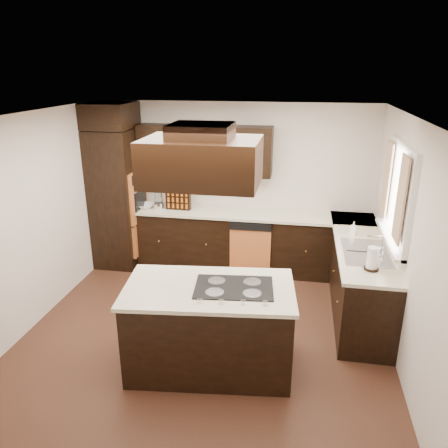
{
  "coord_description": "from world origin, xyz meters",
  "views": [
    {
      "loc": [
        0.99,
        -4.37,
        2.97
      ],
      "look_at": [
        0.1,
        0.6,
        1.15
      ],
      "focal_mm": 35.0,
      "sensor_mm": 36.0,
      "label": 1
    }
  ],
  "objects_px": {
    "spice_rack": "(178,199)",
    "range_hood": "(202,162)",
    "island": "(210,329)",
    "oven_column": "(117,198)"
  },
  "relations": [
    {
      "from": "spice_rack",
      "to": "range_hood",
      "type": "bearing_deg",
      "value": -66.59
    },
    {
      "from": "island",
      "to": "spice_rack",
      "type": "xyz_separation_m",
      "value": [
        -0.98,
        2.38,
        0.64
      ]
    },
    {
      "from": "island",
      "to": "spice_rack",
      "type": "relative_size",
      "value": 4.3
    },
    {
      "from": "range_hood",
      "to": "spice_rack",
      "type": "bearing_deg",
      "value": 111.54
    },
    {
      "from": "oven_column",
      "to": "island",
      "type": "relative_size",
      "value": 1.31
    },
    {
      "from": "island",
      "to": "range_hood",
      "type": "distance_m",
      "value": 1.72
    },
    {
      "from": "oven_column",
      "to": "island",
      "type": "xyz_separation_m",
      "value": [
        1.94,
        -2.32,
        -0.62
      ]
    },
    {
      "from": "island",
      "to": "oven_column",
      "type": "bearing_deg",
      "value": 123.6
    },
    {
      "from": "range_hood",
      "to": "spice_rack",
      "type": "relative_size",
      "value": 2.78
    },
    {
      "from": "oven_column",
      "to": "range_hood",
      "type": "xyz_separation_m",
      "value": [
        1.88,
        -2.25,
        1.1
      ]
    }
  ]
}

